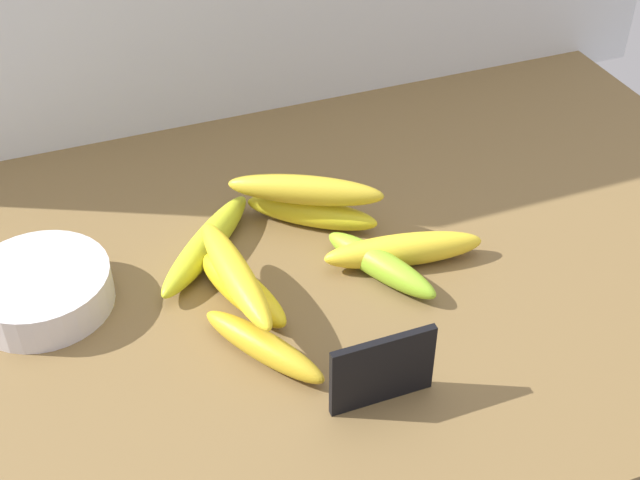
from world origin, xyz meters
The scene contains 11 objects.
counter_top centered at (0.00, 0.00, 1.50)cm, with size 110.00×76.00×3.00cm, color brown.
chalkboard_sign centered at (-8.41, -20.73, 6.86)cm, with size 11.00×1.80×8.40cm.
fruit_bowl centered at (-38.41, 5.79, 5.24)cm, with size 15.91×15.91×4.47cm, color silver.
banana_0 centered at (-17.21, -2.09, 4.97)cm, with size 15.17×3.94×3.94cm, color yellow.
banana_1 centered at (-4.77, 8.86, 4.79)cm, with size 17.07×3.59×3.59cm, color yellow.
banana_2 centered at (-17.65, -11.02, 4.62)cm, with size 16.19×3.24×3.24cm, color gold.
banana_3 centered at (-18.82, 7.48, 4.80)cm, with size 20.51×3.59×3.59cm, color gold.
banana_4 centered at (2.81, -2.23, 4.98)cm, with size 19.32×3.96×3.96cm, color yellow.
banana_5 centered at (-0.76, -3.46, 4.75)cm, with size 16.23×3.49×3.49cm, color #8BBD29.
banana_6 centered at (-5.53, 8.92, 8.44)cm, with size 19.49×3.71×3.71cm, color gold.
banana_7 centered at (-18.19, -3.37, 8.66)cm, with size 19.24×3.44×3.44cm, color yellow.
Camera 1 is at (-35.03, -73.05, 70.39)cm, focal length 48.66 mm.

